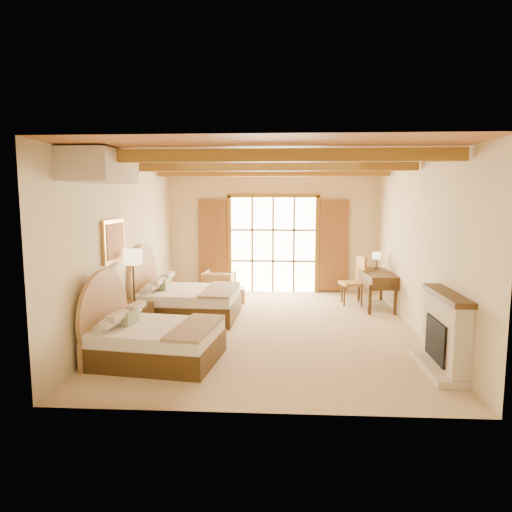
# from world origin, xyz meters

# --- Properties ---
(floor) EXTENTS (7.00, 7.00, 0.00)m
(floor) POSITION_xyz_m (0.00, 0.00, 0.00)
(floor) COLOR tan
(floor) RESTS_ON ground
(wall_back) EXTENTS (5.50, 0.00, 5.50)m
(wall_back) POSITION_xyz_m (0.00, 3.50, 1.60)
(wall_back) COLOR beige
(wall_back) RESTS_ON ground
(wall_left) EXTENTS (0.00, 7.00, 7.00)m
(wall_left) POSITION_xyz_m (-2.75, 0.00, 1.60)
(wall_left) COLOR beige
(wall_left) RESTS_ON ground
(wall_right) EXTENTS (0.00, 7.00, 7.00)m
(wall_right) POSITION_xyz_m (2.75, 0.00, 1.60)
(wall_right) COLOR beige
(wall_right) RESTS_ON ground
(ceiling) EXTENTS (7.00, 7.00, 0.00)m
(ceiling) POSITION_xyz_m (0.00, 0.00, 3.20)
(ceiling) COLOR #B16B35
(ceiling) RESTS_ON ground
(ceiling_beams) EXTENTS (5.39, 4.60, 0.18)m
(ceiling_beams) POSITION_xyz_m (0.00, 0.00, 3.08)
(ceiling_beams) COLOR olive
(ceiling_beams) RESTS_ON ceiling
(french_doors) EXTENTS (3.95, 0.08, 2.60)m
(french_doors) POSITION_xyz_m (0.00, 3.44, 1.25)
(french_doors) COLOR white
(french_doors) RESTS_ON ground
(fireplace) EXTENTS (0.46, 1.40, 1.16)m
(fireplace) POSITION_xyz_m (2.60, -2.00, 0.51)
(fireplace) COLOR beige
(fireplace) RESTS_ON ground
(painting) EXTENTS (0.06, 0.95, 0.75)m
(painting) POSITION_xyz_m (-2.70, -0.75, 1.75)
(painting) COLOR #C08643
(painting) RESTS_ON wall_left
(canopy_valance) EXTENTS (0.70, 1.40, 0.45)m
(canopy_valance) POSITION_xyz_m (-2.40, -2.00, 2.95)
(canopy_valance) COLOR beige
(canopy_valance) RESTS_ON ceiling
(bed_near) EXTENTS (2.03, 1.63, 1.22)m
(bed_near) POSITION_xyz_m (-1.82, -1.86, 0.37)
(bed_near) COLOR #422B10
(bed_near) RESTS_ON floor
(bed_far) EXTENTS (2.10, 1.63, 1.34)m
(bed_far) POSITION_xyz_m (-1.86, 0.64, 0.40)
(bed_far) COLOR #422B10
(bed_far) RESTS_ON floor
(nightstand) EXTENTS (0.64, 0.64, 0.61)m
(nightstand) POSITION_xyz_m (-2.43, -0.61, 0.30)
(nightstand) COLOR #422B10
(nightstand) RESTS_ON floor
(floor_lamp) EXTENTS (0.33, 0.33, 1.56)m
(floor_lamp) POSITION_xyz_m (-2.50, -0.41, 1.33)
(floor_lamp) COLOR #332518
(floor_lamp) RESTS_ON floor
(armchair) EXTENTS (0.80, 0.82, 0.70)m
(armchair) POSITION_xyz_m (-1.32, 2.52, 0.35)
(armchair) COLOR #AC824A
(armchair) RESTS_ON floor
(ottoman) EXTENTS (0.55, 0.55, 0.35)m
(ottoman) POSITION_xyz_m (-0.90, 2.13, 0.18)
(ottoman) COLOR #A07741
(ottoman) RESTS_ON floor
(desk) EXTENTS (0.79, 1.57, 0.82)m
(desk) POSITION_xyz_m (2.40, 1.86, 0.44)
(desk) COLOR #422B10
(desk) RESTS_ON floor
(desk_chair) EXTENTS (0.61, 0.60, 1.13)m
(desk_chair) POSITION_xyz_m (1.92, 2.09, 0.35)
(desk_chair) COLOR olive
(desk_chair) RESTS_ON floor
(desk_lamp) EXTENTS (0.20, 0.20, 0.40)m
(desk_lamp) POSITION_xyz_m (2.48, 2.28, 1.12)
(desk_lamp) COLOR #332518
(desk_lamp) RESTS_ON desk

